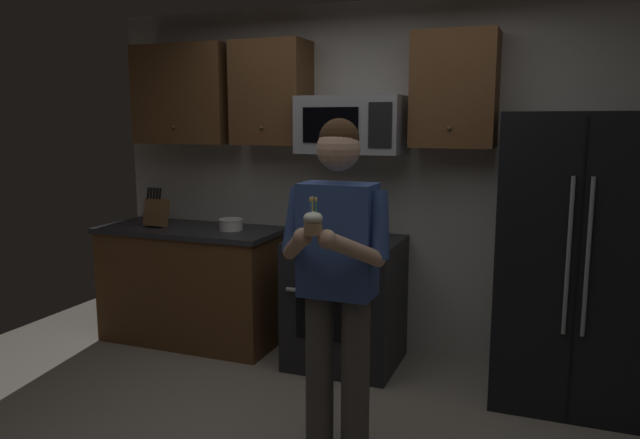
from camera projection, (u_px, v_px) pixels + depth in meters
wall_back at (382, 181)px, 4.54m from camera, size 4.40×0.10×2.60m
oven_range at (345, 302)px, 4.37m from camera, size 0.76×0.70×0.93m
microwave at (352, 125)px, 4.28m from camera, size 0.74×0.41×0.40m
refrigerator at (575, 261)px, 3.73m from camera, size 0.90×0.75×1.80m
cabinet_row_upper at (281, 93)px, 4.49m from camera, size 2.78×0.36×0.76m
counter_left at (192, 284)px, 4.85m from camera, size 1.44×0.66×0.92m
knife_block at (156, 212)px, 4.81m from camera, size 0.16×0.15×0.32m
bowl_large_white at (231, 224)px, 4.65m from camera, size 0.19×0.19×0.09m
person at (337, 270)px, 3.10m from camera, size 0.60×0.48×1.76m
cupcake at (313, 223)px, 2.75m from camera, size 0.09×0.09×0.17m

